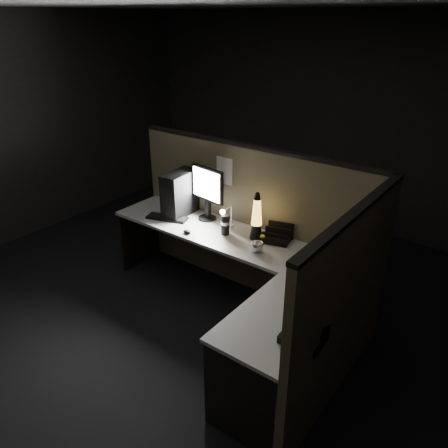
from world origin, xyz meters
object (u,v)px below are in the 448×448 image
Objects in this scene: monitor at (207,188)px; keyboard at (167,218)px; lava_lamp at (257,220)px; pc_tower at (181,193)px; desk_phone at (304,332)px.

keyboard is (-0.33, -0.26, -0.32)m from monitor.
lava_lamp is at bearing -7.27° from keyboard.
keyboard is 0.93× the size of lava_lamp.
monitor is at bearing 8.95° from pc_tower.
lava_lamp reaches higher than desk_phone.
keyboard is at bearing -132.56° from monitor.
desk_phone is at bearing -24.20° from monitor.
lava_lamp is (0.94, -0.00, -0.04)m from pc_tower.
pc_tower is at bearing -157.48° from monitor.
pc_tower is 1.63× the size of desk_phone.
keyboard is at bearing -169.12° from lava_lamp.
keyboard is at bearing -103.23° from pc_tower.
pc_tower is 0.94m from lava_lamp.
pc_tower reaches higher than desk_phone.
monitor is at bearing 173.32° from lava_lamp.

